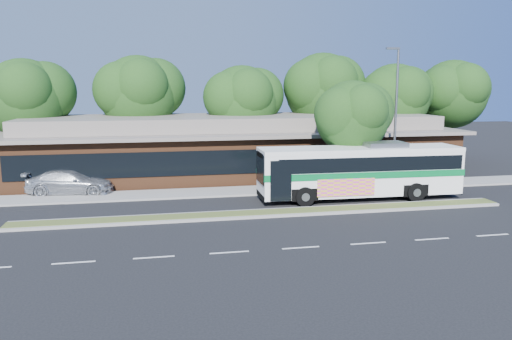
{
  "coord_description": "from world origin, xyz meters",
  "views": [
    {
      "loc": [
        -5.76,
        -24.15,
        6.66
      ],
      "look_at": [
        -0.33,
        2.83,
        2.0
      ],
      "focal_mm": 35.0,
      "sensor_mm": 36.0,
      "label": 1
    }
  ],
  "objects_px": {
    "lamp_post": "(395,113)",
    "transit_bus": "(361,168)",
    "sedan": "(70,182)",
    "sidewalk_tree": "(356,115)"
  },
  "relations": [
    {
      "from": "transit_bus",
      "to": "sidewalk_tree",
      "type": "relative_size",
      "value": 1.73
    },
    {
      "from": "lamp_post",
      "to": "sidewalk_tree",
      "type": "relative_size",
      "value": 1.3
    },
    {
      "from": "lamp_post",
      "to": "sidewalk_tree",
      "type": "height_order",
      "value": "lamp_post"
    },
    {
      "from": "lamp_post",
      "to": "sedan",
      "type": "height_order",
      "value": "lamp_post"
    },
    {
      "from": "sedan",
      "to": "sidewalk_tree",
      "type": "height_order",
      "value": "sidewalk_tree"
    },
    {
      "from": "lamp_post",
      "to": "sedan",
      "type": "distance_m",
      "value": 21.12
    },
    {
      "from": "lamp_post",
      "to": "transit_bus",
      "type": "xyz_separation_m",
      "value": [
        -3.51,
        -2.87,
        -3.02
      ]
    },
    {
      "from": "sedan",
      "to": "lamp_post",
      "type": "bearing_deg",
      "value": -87.25
    },
    {
      "from": "lamp_post",
      "to": "transit_bus",
      "type": "bearing_deg",
      "value": -140.7
    },
    {
      "from": "sedan",
      "to": "sidewalk_tree",
      "type": "xyz_separation_m",
      "value": [
        17.7,
        -2.39,
        4.06
      ]
    }
  ]
}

